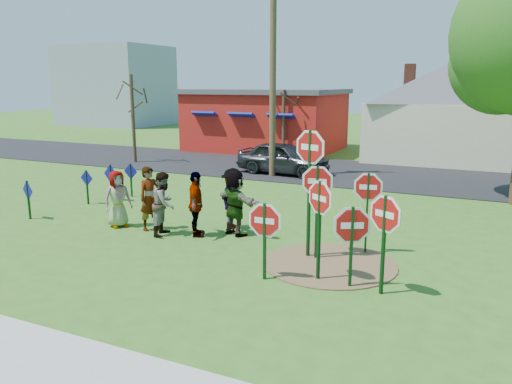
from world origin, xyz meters
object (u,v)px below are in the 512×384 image
Objects in this scene: suv at (283,158)px; stop_sign_c at (320,208)px; stop_sign_b at (310,161)px; person_b at (150,198)px; stop_sign_d at (368,193)px; utility_pole at (273,68)px; person_a at (118,199)px; stop_sign_a at (265,226)px.

stop_sign_c is at bearing -149.45° from suv.
stop_sign_b is 5.22m from person_b.
stop_sign_d is at bearing -142.22° from suv.
stop_sign_b is 0.35× the size of utility_pole.
stop_sign_b is at bearing -149.75° from suv.
stop_sign_b is 1.70m from stop_sign_c.
person_b is (1.07, 0.15, 0.09)m from person_a.
person_a is (-6.08, 0.15, -1.56)m from stop_sign_b.
stop_sign_d is at bearing 107.98° from stop_sign_c.
utility_pole is (-5.13, 9.76, 2.51)m from stop_sign_b.
person_a is 10.40m from suv.
stop_sign_b is 11.31m from utility_pole.
stop_sign_c is 13.09m from suv.
utility_pole is at bearing 114.35° from stop_sign_d.
stop_sign_d is (1.63, 2.66, 0.34)m from stop_sign_a.
person_b is at bearing 173.93° from stop_sign_d.
stop_sign_a is 1.25m from stop_sign_c.
stop_sign_c is 1.37× the size of person_a.
person_a is at bearing 178.67° from suv.
stop_sign_b is 1.93× the size of person_a.
stop_sign_c is 5.97m from person_b.
utility_pole reaches higher than stop_sign_d.
suv is at bearing 70.55° from utility_pole.
suv is (-5.57, 11.81, -0.84)m from stop_sign_c.
person_a is at bearing -160.45° from stop_sign_c.
stop_sign_a is 5.07m from person_b.
stop_sign_b is at bearing -63.24° from person_a.
stop_sign_a is 0.20× the size of utility_pole.
utility_pole is (0.94, 9.61, 4.07)m from person_a.
stop_sign_b is 1.76× the size of person_b.
person_b is at bearing 154.04° from stop_sign_a.
person_a reaches higher than suv.
stop_sign_a is 6.02m from person_a.
stop_sign_d reaches higher than person_b.
person_b is at bearing -164.06° from stop_sign_c.
stop_sign_d is at bearing 56.84° from stop_sign_a.
person_a is 0.39× the size of suv.
person_b is 10.18m from suv.
person_b is at bearing -175.40° from suv.
stop_sign_d is 0.50× the size of suv.
stop_sign_d is 0.24× the size of utility_pole.
stop_sign_d is 11.44m from utility_pole.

